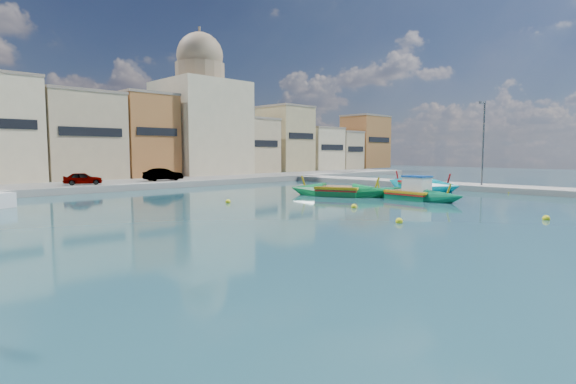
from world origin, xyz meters
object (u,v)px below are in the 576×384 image
quay_street_lamp (483,143)px  luzzu_cyan_mid (421,186)px  church_block (201,115)px  luzzu_green (339,192)px  luzzu_turquoise_cabin (411,195)px

quay_street_lamp → luzzu_cyan_mid: quay_street_lamp is taller
church_block → luzzu_green: size_ratio=2.20×
quay_street_lamp → luzzu_turquoise_cabin: 12.10m
quay_street_lamp → luzzu_green: bearing=156.1°
church_block → quay_street_lamp: size_ratio=2.39×
luzzu_green → luzzu_cyan_mid: bearing=-6.6°
church_block → luzzu_turquoise_cabin: 34.76m
luzzu_cyan_mid → luzzu_green: size_ratio=1.13×
luzzu_cyan_mid → luzzu_green: bearing=173.4°
luzzu_turquoise_cabin → luzzu_green: bearing=108.1°
luzzu_turquoise_cabin → luzzu_cyan_mid: 9.81m
church_block → luzzu_green: bearing=-101.5°
luzzu_turquoise_cabin → luzzu_green: 5.70m
church_block → luzzu_green: church_block is taller
church_block → luzzu_turquoise_cabin: bearing=-96.7°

